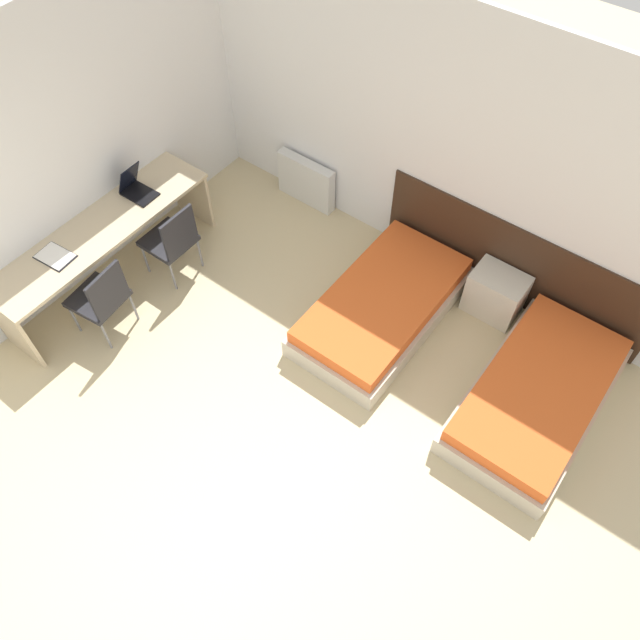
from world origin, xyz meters
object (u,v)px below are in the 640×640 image
at_px(nightstand, 496,294).
at_px(laptop, 136,188).
at_px(chair_near_notebook, 101,297).
at_px(bed_near_window, 383,306).
at_px(chair_near_laptop, 172,239).
at_px(bed_near_door, 537,395).

bearing_deg(nightstand, laptop, -156.76).
height_order(chair_near_notebook, laptop, laptop).
height_order(nightstand, laptop, laptop).
height_order(bed_near_window, laptop, laptop).
distance_m(bed_near_window, chair_near_laptop, 2.16).
height_order(bed_near_door, laptop, laptop).
bearing_deg(bed_near_door, laptop, -170.70).
relative_size(bed_near_window, nightstand, 3.59).
xyz_separation_m(bed_near_door, nightstand, (-0.81, 0.74, 0.07)).
xyz_separation_m(chair_near_notebook, laptop, (-0.49, 0.99, 0.32)).
height_order(bed_near_window, chair_near_notebook, chair_near_notebook).
distance_m(chair_near_laptop, chair_near_notebook, 0.90).
bearing_deg(nightstand, chair_near_notebook, -139.35).
xyz_separation_m(bed_near_window, chair_near_laptop, (-2.00, -0.76, 0.31)).
bearing_deg(chair_near_notebook, chair_near_laptop, 83.20).
bearing_deg(chair_near_laptop, laptop, 169.44).
xyz_separation_m(nightstand, chair_near_laptop, (-2.81, -1.51, 0.24)).
relative_size(nightstand, chair_near_notebook, 0.59).
bearing_deg(bed_near_window, nightstand, 42.68).
bearing_deg(bed_near_window, laptop, -164.90).
height_order(chair_near_laptop, laptop, laptop).
bearing_deg(bed_near_door, chair_near_laptop, -168.11).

